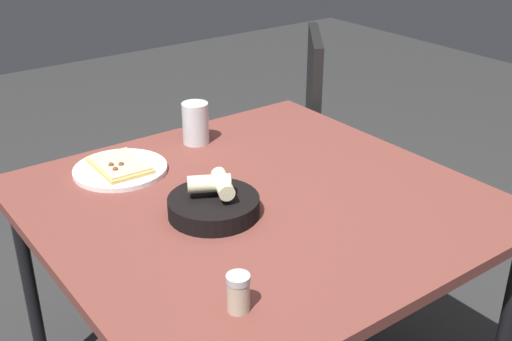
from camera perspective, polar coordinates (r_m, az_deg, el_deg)
The scene contains 6 objects.
dining_table at distance 1.70m, azimuth 0.04°, elevation -4.04°, with size 1.09×1.11×0.73m.
pizza_plate at distance 1.85m, azimuth -12.14°, elevation 0.22°, with size 0.27×0.27×0.04m.
bread_basket at distance 1.58m, azimuth -3.83°, elevation -2.93°, with size 0.23×0.23×0.11m.
beer_glass at distance 1.99m, azimuth -5.47°, elevation 4.08°, with size 0.08×0.08×0.13m.
pepper_shaker at distance 1.26m, azimuth -1.61°, elevation -11.12°, with size 0.05×0.05×0.08m.
chair_near at distance 2.59m, azimuth 2.62°, elevation 3.14°, with size 0.62×0.62×0.94m.
Camera 1 is at (-1.18, 0.88, 1.52)m, focal length 44.38 mm.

